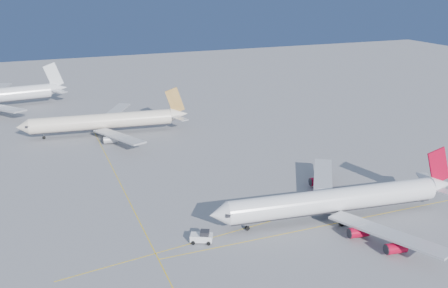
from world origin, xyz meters
The scene contains 5 objects.
ground centered at (0.00, 0.00, 0.00)m, with size 500.00×500.00×0.00m, color slate.
taxiway_lines centered at (-14.71, 6.34, 0.01)m, with size 118.86×140.00×0.02m.
airliner_virgin centered at (2.39, -11.90, 4.45)m, with size 59.88×53.49×14.77m.
airliner_etihad centered at (-36.20, 71.69, 4.62)m, with size 58.15×53.46×15.17m.
pushback_tug centered at (-29.88, -10.75, 1.19)m, with size 5.09×4.26×2.56m.
Camera 1 is at (-59.32, -97.27, 52.30)m, focal length 40.00 mm.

